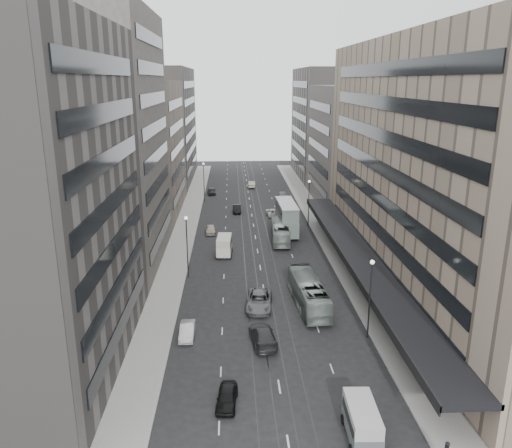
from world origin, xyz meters
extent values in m
plane|color=black|center=(0.00, 0.00, 0.00)|extent=(220.00, 220.00, 0.00)
cube|color=gray|center=(12.00, 37.50, 0.07)|extent=(4.00, 125.00, 0.15)
cube|color=gray|center=(-12.00, 37.50, 0.07)|extent=(4.00, 125.00, 0.15)
cube|color=gray|center=(21.50, 8.00, 15.00)|extent=(15.00, 60.00, 30.00)
cube|color=black|center=(12.00, 8.00, 4.00)|extent=(4.40, 60.00, 0.50)
cube|color=#49433F|center=(21.50, 52.00, 12.00)|extent=(15.00, 28.00, 24.00)
cube|color=#635E59|center=(21.50, 82.00, 14.00)|extent=(15.00, 32.00, 28.00)
cube|color=#635E59|center=(-21.50, -8.00, 15.00)|extent=(15.00, 28.00, 30.00)
cube|color=#49433F|center=(-21.50, 19.00, 17.00)|extent=(15.00, 26.00, 34.00)
cube|color=gray|center=(-21.50, 46.00, 12.50)|extent=(15.00, 28.00, 25.00)
cube|color=#635E59|center=(-21.50, 79.00, 14.00)|extent=(15.00, 38.00, 28.00)
cylinder|color=#262628|center=(9.70, -5.00, 4.00)|extent=(0.16, 0.16, 8.00)
sphere|color=silver|center=(9.70, -5.00, 8.10)|extent=(0.44, 0.44, 0.44)
cylinder|color=#262628|center=(9.70, 35.00, 4.00)|extent=(0.16, 0.16, 8.00)
sphere|color=silver|center=(9.70, 35.00, 8.10)|extent=(0.44, 0.44, 0.44)
cylinder|color=#262628|center=(-9.70, 12.00, 4.00)|extent=(0.16, 0.16, 8.00)
sphere|color=silver|center=(-9.70, 12.00, 8.10)|extent=(0.44, 0.44, 0.44)
cylinder|color=#262628|center=(-9.70, 55.00, 4.00)|extent=(0.16, 0.16, 8.00)
sphere|color=silver|center=(-9.70, 55.00, 8.10)|extent=(0.44, 0.44, 0.44)
imported|color=gray|center=(4.79, 2.60, 1.65)|extent=(3.53, 11.99, 3.30)
imported|color=#949F97|center=(3.91, 27.03, 1.56)|extent=(3.12, 11.28, 3.11)
cube|color=slate|center=(5.33, 30.67, 1.82)|extent=(3.04, 9.99, 2.53)
cube|color=slate|center=(5.33, 30.67, 4.19)|extent=(2.97, 9.59, 2.20)
cube|color=silver|center=(5.33, 30.67, 5.35)|extent=(3.04, 9.99, 0.13)
cylinder|color=black|center=(4.06, 27.06, 0.55)|extent=(0.34, 1.11, 1.10)
cylinder|color=black|center=(6.81, 27.14, 0.55)|extent=(0.34, 1.11, 1.10)
cylinder|color=black|center=(3.85, 34.20, 0.55)|extent=(0.34, 1.11, 1.10)
cylinder|color=black|center=(6.61, 34.28, 0.55)|extent=(0.34, 1.11, 1.10)
cube|color=#515758|center=(5.33, -19.57, 1.00)|extent=(2.24, 4.97, 1.27)
cube|color=#AEAEA9|center=(5.33, -19.57, 2.14)|extent=(2.19, 4.87, 1.00)
cylinder|color=black|center=(4.37, -17.92, 0.36)|extent=(0.23, 0.74, 0.73)
cylinder|color=black|center=(6.42, -18.00, 0.36)|extent=(0.23, 0.74, 0.73)
cube|color=silver|center=(-5.03, 20.35, 1.07)|extent=(2.30, 4.66, 1.40)
cube|color=beige|center=(-5.03, 20.35, 2.32)|extent=(2.25, 4.57, 1.10)
cylinder|color=black|center=(-6.14, 18.91, 0.36)|extent=(0.25, 0.74, 0.73)
cylinder|color=black|center=(-4.09, 18.79, 0.36)|extent=(0.25, 0.74, 0.73)
cylinder|color=black|center=(-5.97, 21.91, 0.36)|extent=(0.25, 0.74, 0.73)
cylinder|color=black|center=(-3.93, 21.79, 0.36)|extent=(0.25, 0.74, 0.73)
imported|color=black|center=(-4.42, -15.21, 0.67)|extent=(1.97, 4.08, 1.34)
imported|color=#BABBB6|center=(-8.50, -3.99, 0.67)|extent=(1.43, 4.09, 1.35)
imported|color=slate|center=(-0.85, 2.39, 0.86)|extent=(3.47, 6.44, 1.72)
imported|color=#262629|center=(-0.91, -5.65, 0.82)|extent=(2.86, 5.83, 1.63)
imported|color=#B6AA97|center=(-7.49, 31.37, 0.69)|extent=(1.92, 4.14, 1.37)
imported|color=black|center=(-2.86, 45.18, 0.74)|extent=(1.57, 4.47, 1.47)
imported|color=silver|center=(3.94, 42.45, 0.68)|extent=(2.55, 5.01, 1.35)
imported|color=slate|center=(7.19, 56.04, 0.85)|extent=(2.43, 5.88, 1.70)
imported|color=black|center=(-8.37, 61.64, 0.75)|extent=(2.09, 4.53, 1.50)
imported|color=#A8A48B|center=(1.02, 68.90, 0.76)|extent=(1.77, 4.66, 1.52)
camera|label=1|loc=(-3.80, -49.67, 25.04)|focal=35.00mm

